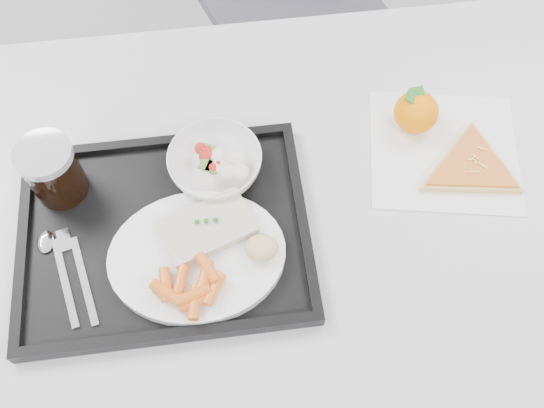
{
  "coord_description": "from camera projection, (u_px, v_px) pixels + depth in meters",
  "views": [
    {
      "loc": [
        -0.08,
        -0.17,
        1.62
      ],
      "look_at": [
        -0.02,
        0.28,
        0.77
      ],
      "focal_mm": 40.0,
      "sensor_mm": 36.0,
      "label": 1
    }
  ],
  "objects": [
    {
      "name": "room",
      "position": [
        393.0,
        90.0,
        0.28
      ],
      "size": [
        6.04,
        7.04,
        2.84
      ],
      "color": "slate",
      "rests_on": "ground"
    },
    {
      "name": "table",
      "position": [
        282.0,
        218.0,
        1.05
      ],
      "size": [
        1.2,
        0.8,
        0.75
      ],
      "color": "#B2B2B4",
      "rests_on": "ground"
    },
    {
      "name": "tray",
      "position": [
        165.0,
        234.0,
        0.95
      ],
      "size": [
        0.45,
        0.35,
        0.03
      ],
      "color": "black",
      "rests_on": "table"
    },
    {
      "name": "dinner_plate",
      "position": [
        197.0,
        256.0,
        0.92
      ],
      "size": [
        0.27,
        0.27,
        0.02
      ],
      "color": "white",
      "rests_on": "tray"
    },
    {
      "name": "fish_fillet",
      "position": [
        207.0,
        228.0,
        0.92
      ],
      "size": [
        0.16,
        0.12,
        0.03
      ],
      "color": "beige",
      "rests_on": "dinner_plate"
    },
    {
      "name": "bread_roll",
      "position": [
        262.0,
        248.0,
        0.9
      ],
      "size": [
        0.06,
        0.05,
        0.03
      ],
      "color": "#CFB878",
      "rests_on": "dinner_plate"
    },
    {
      "name": "salad_bowl",
      "position": [
        215.0,
        164.0,
        0.98
      ],
      "size": [
        0.15,
        0.15,
        0.05
      ],
      "color": "white",
      "rests_on": "tray"
    },
    {
      "name": "cola_glass",
      "position": [
        53.0,
        170.0,
        0.94
      ],
      "size": [
        0.09,
        0.09,
        0.11
      ],
      "color": "black",
      "rests_on": "tray"
    },
    {
      "name": "cutlery",
      "position": [
        64.0,
        264.0,
        0.92
      ],
      "size": [
        0.1,
        0.17,
        0.01
      ],
      "color": "silver",
      "rests_on": "tray"
    },
    {
      "name": "napkin",
      "position": [
        444.0,
        151.0,
        1.04
      ],
      "size": [
        0.29,
        0.28,
        0.0
      ],
      "color": "white",
      "rests_on": "table"
    },
    {
      "name": "tangerine",
      "position": [
        416.0,
        112.0,
        1.03
      ],
      "size": [
        0.1,
        0.1,
        0.07
      ],
      "color": "orange",
      "rests_on": "napkin"
    },
    {
      "name": "pizza_slice",
      "position": [
        471.0,
        167.0,
        1.01
      ],
      "size": [
        0.25,
        0.25,
        0.02
      ],
      "color": "tan",
      "rests_on": "napkin"
    },
    {
      "name": "carrot_pile",
      "position": [
        191.0,
        288.0,
        0.87
      ],
      "size": [
        0.11,
        0.1,
        0.02
      ],
      "color": "orange",
      "rests_on": "dinner_plate"
    },
    {
      "name": "salad_contents",
      "position": [
        222.0,
        163.0,
        0.97
      ],
      "size": [
        0.08,
        0.08,
        0.02
      ],
      "color": "red",
      "rests_on": "salad_bowl"
    }
  ]
}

